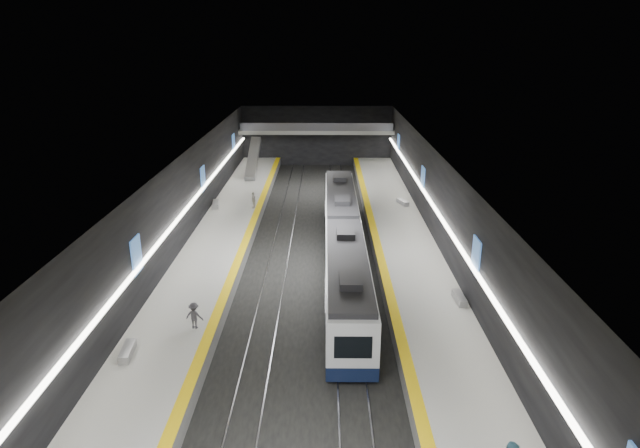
{
  "coord_description": "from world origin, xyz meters",
  "views": [
    {
      "loc": [
        1.11,
        -36.79,
        16.55
      ],
      "look_at": [
        0.72,
        4.22,
        2.2
      ],
      "focal_mm": 30.0,
      "sensor_mm": 36.0,
      "label": 1
    }
  ],
  "objects_px": {
    "bench_right_near": "(459,298)",
    "passenger_left_b": "(194,316)",
    "bench_left_near": "(127,351)",
    "bench_left_far": "(216,204)",
    "escalator": "(253,158)",
    "passenger_left_a": "(254,200)",
    "train": "(343,240)",
    "bench_right_far": "(403,202)"
  },
  "relations": [
    {
      "from": "bench_right_near",
      "to": "passenger_left_b",
      "type": "bearing_deg",
      "value": -170.62
    },
    {
      "from": "bench_left_near",
      "to": "bench_left_far",
      "type": "bearing_deg",
      "value": 84.93
    },
    {
      "from": "escalator",
      "to": "bench_right_near",
      "type": "bearing_deg",
      "value": -62.66
    },
    {
      "from": "escalator",
      "to": "bench_right_near",
      "type": "xyz_separation_m",
      "value": [
        17.0,
        -32.88,
        -1.68
      ]
    },
    {
      "from": "passenger_left_a",
      "to": "bench_right_near",
      "type": "bearing_deg",
      "value": 44.72
    },
    {
      "from": "train",
      "to": "bench_left_far",
      "type": "height_order",
      "value": "train"
    },
    {
      "from": "train",
      "to": "bench_right_near",
      "type": "relative_size",
      "value": 16.55
    },
    {
      "from": "bench_right_far",
      "to": "passenger_left_b",
      "type": "relative_size",
      "value": 1.14
    },
    {
      "from": "bench_left_near",
      "to": "bench_left_far",
      "type": "height_order",
      "value": "bench_left_far"
    },
    {
      "from": "bench_left_far",
      "to": "passenger_left_a",
      "type": "bearing_deg",
      "value": -14.88
    },
    {
      "from": "train",
      "to": "passenger_left_b",
      "type": "xyz_separation_m",
      "value": [
        -8.71,
        -10.95,
        -0.42
      ]
    },
    {
      "from": "bench_right_near",
      "to": "train",
      "type": "bearing_deg",
      "value": 129.98
    },
    {
      "from": "bench_right_far",
      "to": "train",
      "type": "bearing_deg",
      "value": -136.89
    },
    {
      "from": "bench_right_far",
      "to": "passenger_left_a",
      "type": "relative_size",
      "value": 1.11
    },
    {
      "from": "train",
      "to": "bench_right_near",
      "type": "distance_m",
      "value": 10.35
    },
    {
      "from": "bench_left_far",
      "to": "bench_right_far",
      "type": "height_order",
      "value": "bench_left_far"
    },
    {
      "from": "bench_left_near",
      "to": "bench_left_far",
      "type": "xyz_separation_m",
      "value": [
        -0.43,
        25.7,
        0.02
      ]
    },
    {
      "from": "escalator",
      "to": "passenger_left_b",
      "type": "xyz_separation_m",
      "value": [
        1.29,
        -36.27,
        -1.12
      ]
    },
    {
      "from": "bench_left_far",
      "to": "bench_right_far",
      "type": "relative_size",
      "value": 1.13
    },
    {
      "from": "train",
      "to": "bench_left_near",
      "type": "relative_size",
      "value": 16.14
    },
    {
      "from": "bench_left_far",
      "to": "passenger_left_b",
      "type": "distance_m",
      "value": 23.17
    },
    {
      "from": "bench_left_far",
      "to": "bench_right_far",
      "type": "xyz_separation_m",
      "value": [
        18.28,
        0.95,
        -0.03
      ]
    },
    {
      "from": "passenger_left_b",
      "to": "escalator",
      "type": "bearing_deg",
      "value": -76.91
    },
    {
      "from": "train",
      "to": "bench_right_far",
      "type": "height_order",
      "value": "train"
    },
    {
      "from": "escalator",
      "to": "bench_right_near",
      "type": "distance_m",
      "value": 37.05
    },
    {
      "from": "train",
      "to": "bench_left_near",
      "type": "xyz_separation_m",
      "value": [
        -11.57,
        -13.73,
        -0.97
      ]
    },
    {
      "from": "bench_left_near",
      "to": "bench_right_near",
      "type": "bearing_deg",
      "value": 12.33
    },
    {
      "from": "escalator",
      "to": "bench_left_near",
      "type": "relative_size",
      "value": 4.3
    },
    {
      "from": "bench_left_far",
      "to": "train",
      "type": "bearing_deg",
      "value": -53.38
    },
    {
      "from": "train",
      "to": "bench_right_near",
      "type": "height_order",
      "value": "train"
    },
    {
      "from": "bench_left_far",
      "to": "bench_right_near",
      "type": "bearing_deg",
      "value": -54.24
    },
    {
      "from": "bench_left_far",
      "to": "bench_right_far",
      "type": "distance_m",
      "value": 18.3
    },
    {
      "from": "bench_left_near",
      "to": "bench_right_near",
      "type": "height_order",
      "value": "bench_left_near"
    },
    {
      "from": "bench_right_far",
      "to": "passenger_left_b",
      "type": "xyz_separation_m",
      "value": [
        -14.98,
        -23.88,
        0.56
      ]
    },
    {
      "from": "bench_left_near",
      "to": "passenger_left_a",
      "type": "bearing_deg",
      "value": 76.48
    },
    {
      "from": "bench_right_far",
      "to": "passenger_left_b",
      "type": "height_order",
      "value": "passenger_left_b"
    },
    {
      "from": "bench_right_near",
      "to": "passenger_left_a",
      "type": "height_order",
      "value": "passenger_left_a"
    },
    {
      "from": "bench_left_near",
      "to": "passenger_left_b",
      "type": "xyz_separation_m",
      "value": [
        2.86,
        2.77,
        0.55
      ]
    },
    {
      "from": "bench_left_far",
      "to": "passenger_left_b",
      "type": "xyz_separation_m",
      "value": [
        3.29,
        -22.93,
        0.54
      ]
    },
    {
      "from": "bench_left_far",
      "to": "escalator",
      "type": "bearing_deg",
      "value": 73.04
    },
    {
      "from": "bench_right_far",
      "to": "passenger_left_b",
      "type": "bearing_deg",
      "value": -143.1
    },
    {
      "from": "bench_right_near",
      "to": "passenger_left_a",
      "type": "xyz_separation_m",
      "value": [
        -15.24,
        19.12,
        0.57
      ]
    }
  ]
}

